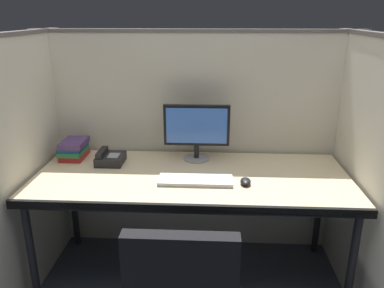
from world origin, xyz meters
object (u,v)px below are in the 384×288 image
desk_phone (110,158)px  keyboard_main (195,180)px  book_stack (74,149)px  desk (191,183)px  monitor_center (197,129)px  computer_mouse (246,181)px

desk_phone → keyboard_main: bearing=-25.1°
book_stack → desk: bearing=-17.6°
desk → desk_phone: 0.58m
desk_phone → desk: bearing=-17.7°
monitor_center → computer_mouse: bearing=-51.6°
keyboard_main → book_stack: size_ratio=1.94×
monitor_center → book_stack: monitor_center is taller
keyboard_main → book_stack: 0.91m
desk → desk_phone: size_ratio=10.00×
monitor_center → book_stack: bearing=-179.1°
desk → keyboard_main: (0.03, -0.09, 0.06)m
desk → monitor_center: 0.38m
keyboard_main → book_stack: bearing=157.3°
monitor_center → desk_phone: 0.60m
keyboard_main → desk_phone: (-0.57, 0.27, 0.02)m
desk → desk_phone: (-0.54, 0.17, 0.08)m
keyboard_main → desk: bearing=107.0°
desk → book_stack: bearing=162.4°
book_stack → monitor_center: bearing=0.9°
desk_phone → book_stack: size_ratio=0.86×
monitor_center → computer_mouse: 0.52m
computer_mouse → monitor_center: bearing=128.4°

